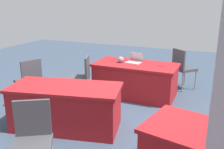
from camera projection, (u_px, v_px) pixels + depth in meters
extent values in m
plane|color=#3D4C60|center=(115.00, 124.00, 4.43)|extent=(14.40, 14.40, 0.00)
cube|color=#AD1E23|center=(136.00, 65.00, 5.52)|extent=(1.79, 0.89, 0.05)
cube|color=#AD1E23|center=(135.00, 81.00, 5.63)|extent=(1.72, 0.86, 0.69)
cube|color=#AD1E23|center=(65.00, 88.00, 4.12)|extent=(1.93, 1.18, 0.05)
cube|color=#AD1E23|center=(66.00, 108.00, 4.22)|extent=(1.85, 1.13, 0.69)
cylinder|color=#9E9993|center=(17.00, 92.00, 5.29)|extent=(0.03, 0.03, 0.44)
cylinder|color=#9E9993|center=(34.00, 88.00, 5.54)|extent=(0.03, 0.03, 0.44)
cylinder|color=#9E9993|center=(25.00, 97.00, 5.03)|extent=(0.03, 0.03, 0.44)
cylinder|color=#9E9993|center=(42.00, 93.00, 5.27)|extent=(0.03, 0.03, 0.44)
cube|color=#47474C|center=(28.00, 81.00, 5.21)|extent=(0.58, 0.58, 0.06)
cube|color=#47474C|center=(32.00, 71.00, 5.00)|extent=(0.21, 0.40, 0.45)
cube|color=#47474C|center=(32.00, 146.00, 2.87)|extent=(0.61, 0.61, 0.06)
cube|color=#47474C|center=(33.00, 118.00, 2.99)|extent=(0.38, 0.25, 0.45)
cylinder|color=#9E9993|center=(185.00, 76.00, 6.36)|extent=(0.03, 0.03, 0.46)
cylinder|color=#9E9993|center=(195.00, 80.00, 6.03)|extent=(0.03, 0.03, 0.46)
cylinder|color=#9E9993|center=(172.00, 78.00, 6.21)|extent=(0.03, 0.03, 0.46)
cylinder|color=#9E9993|center=(183.00, 82.00, 5.88)|extent=(0.03, 0.03, 0.46)
cube|color=#47474C|center=(185.00, 69.00, 6.05)|extent=(0.62, 0.62, 0.06)
cube|color=#47474C|center=(179.00, 59.00, 5.89)|extent=(0.34, 0.31, 0.45)
cylinder|color=#9E9993|center=(68.00, 93.00, 5.26)|extent=(0.03, 0.03, 0.44)
cylinder|color=#9E9993|center=(72.00, 87.00, 5.62)|extent=(0.03, 0.03, 0.44)
cylinder|color=#9E9993|center=(86.00, 93.00, 5.24)|extent=(0.03, 0.03, 0.44)
cylinder|color=#9E9993|center=(89.00, 87.00, 5.60)|extent=(0.03, 0.03, 0.44)
cube|color=#47474C|center=(78.00, 79.00, 5.36)|extent=(0.56, 0.56, 0.06)
cube|color=#47474C|center=(87.00, 67.00, 5.27)|extent=(0.18, 0.41, 0.45)
cube|color=silver|center=(133.00, 63.00, 5.58)|extent=(0.35, 0.26, 0.02)
cube|color=#B7B7BC|center=(136.00, 57.00, 5.67)|extent=(0.32, 0.12, 0.19)
sphere|color=gray|center=(121.00, 59.00, 5.60)|extent=(0.13, 0.13, 0.13)
cube|color=red|center=(161.00, 66.00, 5.32)|extent=(0.18, 0.09, 0.01)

